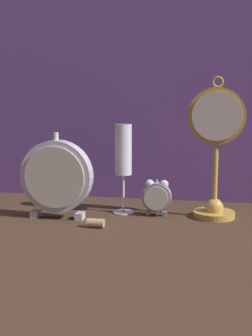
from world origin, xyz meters
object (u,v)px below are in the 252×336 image
object	(u,v)px
champagne_flute	(123,156)
pocket_watch_on_stand	(216,156)
alarm_clock_twin_bell	(157,196)
mantel_clock_silver	(57,177)
wine_cork	(96,223)

from	to	relation	value
champagne_flute	pocket_watch_on_stand	bearing A→B (deg)	-0.21
alarm_clock_twin_bell	mantel_clock_silver	size ratio (longest dim) A/B	0.43
wine_cork	mantel_clock_silver	bearing A→B (deg)	151.88
mantel_clock_silver	wine_cork	xyz separation A→B (m)	(0.12, -0.06, -0.10)
champagne_flute	alarm_clock_twin_bell	bearing A→B (deg)	-9.31
champagne_flute	mantel_clock_silver	bearing A→B (deg)	-149.93
champagne_flute	wine_cork	world-z (taller)	champagne_flute
mantel_clock_silver	wine_cork	bearing A→B (deg)	-28.12
alarm_clock_twin_bell	mantel_clock_silver	xyz separation A→B (m)	(-0.25, -0.08, 0.06)
champagne_flute	wine_cork	distance (m)	0.22
mantel_clock_silver	alarm_clock_twin_bell	bearing A→B (deg)	16.79
alarm_clock_twin_bell	wine_cork	distance (m)	0.20
alarm_clock_twin_bell	champagne_flute	distance (m)	0.14
pocket_watch_on_stand	alarm_clock_twin_bell	distance (m)	0.19
champagne_flute	wine_cork	bearing A→B (deg)	-103.45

